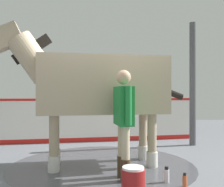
{
  "coord_description": "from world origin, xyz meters",
  "views": [
    {
      "loc": [
        0.13,
        4.87,
        1.31
      ],
      "look_at": [
        -0.08,
        0.45,
        1.31
      ],
      "focal_mm": 42.19,
      "sensor_mm": 36.0,
      "label": 1
    }
  ],
  "objects_px": {
    "handler": "(124,116)",
    "wash_bucket": "(133,181)",
    "horse": "(96,86)",
    "bottle_spray": "(185,181)",
    "bottle_shampoo": "(167,175)"
  },
  "relations": [
    {
      "from": "handler",
      "to": "wash_bucket",
      "type": "distance_m",
      "value": 1.02
    },
    {
      "from": "wash_bucket",
      "to": "bottle_shampoo",
      "type": "relative_size",
      "value": 1.57
    },
    {
      "from": "handler",
      "to": "wash_bucket",
      "type": "bearing_deg",
      "value": -92.82
    },
    {
      "from": "handler",
      "to": "bottle_spray",
      "type": "xyz_separation_m",
      "value": [
        -0.83,
        0.38,
        -0.87
      ]
    },
    {
      "from": "horse",
      "to": "bottle_shampoo",
      "type": "xyz_separation_m",
      "value": [
        -1.05,
        0.99,
        -1.35
      ]
    },
    {
      "from": "horse",
      "to": "wash_bucket",
      "type": "relative_size",
      "value": 9.81
    },
    {
      "from": "handler",
      "to": "wash_bucket",
      "type": "height_order",
      "value": "handler"
    },
    {
      "from": "horse",
      "to": "handler",
      "type": "relative_size",
      "value": 2.15
    },
    {
      "from": "bottle_shampoo",
      "to": "handler",
      "type": "bearing_deg",
      "value": -16.13
    },
    {
      "from": "handler",
      "to": "bottle_shampoo",
      "type": "height_order",
      "value": "handler"
    },
    {
      "from": "bottle_shampoo",
      "to": "bottle_spray",
      "type": "xyz_separation_m",
      "value": [
        -0.21,
        0.2,
        -0.02
      ]
    },
    {
      "from": "handler",
      "to": "bottle_spray",
      "type": "relative_size",
      "value": 8.39
    },
    {
      "from": "wash_bucket",
      "to": "bottle_spray",
      "type": "xyz_separation_m",
      "value": [
        -0.76,
        -0.26,
        -0.09
      ]
    },
    {
      "from": "handler",
      "to": "bottle_shampoo",
      "type": "relative_size",
      "value": 7.16
    },
    {
      "from": "wash_bucket",
      "to": "bottle_spray",
      "type": "height_order",
      "value": "wash_bucket"
    }
  ]
}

